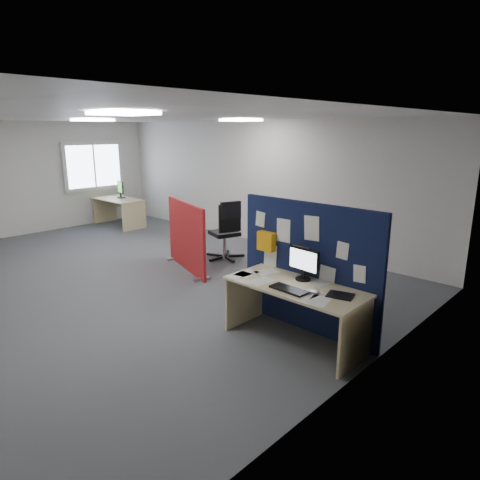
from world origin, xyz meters
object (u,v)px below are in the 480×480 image
Objects in this scene: main_desk at (297,298)px; office_chair at (227,227)px; navy_divider at (307,267)px; monitor_main at (304,262)px; second_desk at (120,205)px; monitor_second at (120,189)px; red_divider at (186,237)px.

main_desk is 3.46m from office_chair.
navy_divider is at bearing 108.54° from main_desk.
second_desk is at bearing 170.28° from monitor_main.
second_desk is 3.14× the size of monitor_second.
monitor_main is 7.52m from monitor_second.
monitor_main is (0.07, -0.18, 0.12)m from navy_divider.
red_divider is 3.32× the size of monitor_second.
monitor_main is 0.30× the size of second_desk.
main_desk is 3.75× the size of monitor_main.
red_divider is 1.06× the size of second_desk.
office_chair is at bearing 13.15° from monitor_second.
second_desk is (-4.16, 1.16, -0.06)m from red_divider.
monitor_second is 0.41× the size of office_chair.
second_desk is at bearing -43.33° from monitor_second.
monitor_second is 4.37m from office_chair.
office_chair reaches higher than main_desk.
red_divider is at bearing 1.06° from monitor_second.
navy_divider is 4.47× the size of monitor_main.
second_desk is 0.44m from monitor_second.
main_desk is 1.05× the size of red_divider.
main_desk is 0.43m from monitor_main.
main_desk and second_desk have the same top height.
red_divider reaches higher than office_chair.
office_chair is (-2.84, 1.43, -0.17)m from navy_divider.
monitor_second is at bearing -178.09° from red_divider.
red_divider is (-3.05, 0.70, -0.34)m from monitor_main.
second_desk is at bearing 164.29° from main_desk.
navy_divider reaches higher than main_desk.
office_chair is at bearing -3.38° from second_desk.
main_desk is at bearing -12.65° from office_chair.
monitor_second is at bearing 119.08° from second_desk.
red_divider reaches higher than monitor_second.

